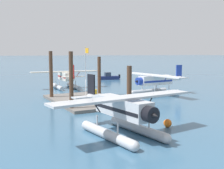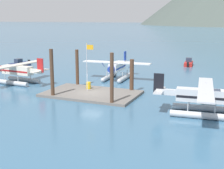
{
  "view_description": "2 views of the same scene",
  "coord_description": "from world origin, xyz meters",
  "views": [
    {
      "loc": [
        28.97,
        -11.97,
        5.47
      ],
      "look_at": [
        0.92,
        2.8,
        1.92
      ],
      "focal_mm": 45.06,
      "sensor_mm": 36.0,
      "label": 1
    },
    {
      "loc": [
        16.21,
        -31.9,
        9.12
      ],
      "look_at": [
        2.48,
        0.55,
        1.38
      ],
      "focal_mm": 48.56,
      "sensor_mm": 36.0,
      "label": 2
    }
  ],
  "objects": [
    {
      "name": "ground_plane",
      "position": [
        0.0,
        0.0,
        0.0
      ],
      "size": [
        1200.0,
        1200.0,
        0.0
      ],
      "primitive_type": "plane",
      "color": "#38607F"
    },
    {
      "name": "dock_platform",
      "position": [
        0.0,
        0.0,
        0.15
      ],
      "size": [
        11.24,
        6.93,
        0.3
      ],
      "primitive_type": "cube",
      "color": "#66605B",
      "rests_on": "ground"
    },
    {
      "name": "piling_near_left",
      "position": [
        -3.57,
        -2.96,
        2.85
      ],
      "size": [
        0.43,
        0.43,
        5.71
      ],
      "primitive_type": "cylinder",
      "color": "#4C3323",
      "rests_on": "ground"
    },
    {
      "name": "piling_near_right",
      "position": [
        4.02,
        -3.16,
        2.82
      ],
      "size": [
        0.39,
        0.39,
        5.63
      ],
      "primitive_type": "cylinder",
      "color": "#4C3323",
      "rests_on": "ground"
    },
    {
      "name": "piling_far_left",
      "position": [
        -3.86,
        3.45,
        2.51
      ],
      "size": [
        0.44,
        0.44,
        5.02
      ],
      "primitive_type": "cylinder",
      "color": "#4C3323",
      "rests_on": "ground"
    },
    {
      "name": "piling_far_right",
      "position": [
        4.03,
        3.2,
        2.08
      ],
      "size": [
        0.51,
        0.51,
        4.16
      ],
      "primitive_type": "cylinder",
      "color": "#4C3323",
      "rests_on": "ground"
    },
    {
      "name": "flagpole",
      "position": [
        -0.57,
        0.24,
        3.98
      ],
      "size": [
        0.95,
        0.1,
        5.89
      ],
      "color": "silver",
      "rests_on": "dock_platform"
    },
    {
      "name": "fuel_drum",
      "position": [
        -1.22,
        1.59,
        0.74
      ],
      "size": [
        0.62,
        0.62,
        0.88
      ],
      "color": "gold",
      "rests_on": "dock_platform"
    },
    {
      "name": "mooring_buoy",
      "position": [
        12.88,
        1.16,
        0.3
      ],
      "size": [
        0.61,
        0.61,
        0.61
      ],
      "primitive_type": "sphere",
      "color": "orange",
      "rests_on": "ground"
    },
    {
      "name": "seaplane_silver_stbd_aft",
      "position": [
        13.28,
        -2.88,
        1.58
      ],
      "size": [
        7.95,
        10.49,
        3.84
      ],
      "color": "#B7BABF",
      "rests_on": "ground"
    },
    {
      "name": "seaplane_white_bow_centre",
      "position": [
        -0.75,
        10.12,
        1.58
      ],
      "size": [
        10.47,
        7.97,
        3.84
      ],
      "color": "#B7BABF",
      "rests_on": "ground"
    },
    {
      "name": "seaplane_cream_port_fwd",
      "position": [
        -12.64,
        1.8,
        1.58
      ],
      "size": [
        7.97,
        10.47,
        3.84
      ],
      "color": "#B7BABF",
      "rests_on": "ground"
    },
    {
      "name": "boat_navy_open_west",
      "position": [
        -22.91,
        14.48,
        0.49
      ],
      "size": [
        2.26,
        4.84,
        1.5
      ],
      "color": "navy",
      "rests_on": "ground"
    },
    {
      "name": "boat_red_open_north",
      "position": [
        7.1,
        28.39,
        0.49
      ],
      "size": [
        1.88,
        4.89,
        1.5
      ],
      "color": "#B2231E",
      "rests_on": "ground"
    }
  ]
}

